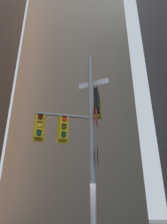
% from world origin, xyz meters
% --- Properties ---
extents(building_mid_block, '(17.53, 17.53, 42.33)m').
position_xyz_m(building_mid_block, '(-2.95, 27.23, 21.16)').
color(building_mid_block, tan).
rests_on(building_mid_block, ground).
extents(signal_pole_assembly, '(3.25, 3.19, 8.59)m').
position_xyz_m(signal_pole_assembly, '(-0.32, 0.41, 5.22)').
color(signal_pole_assembly, '#9EA0A3').
rests_on(signal_pole_assembly, ground).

